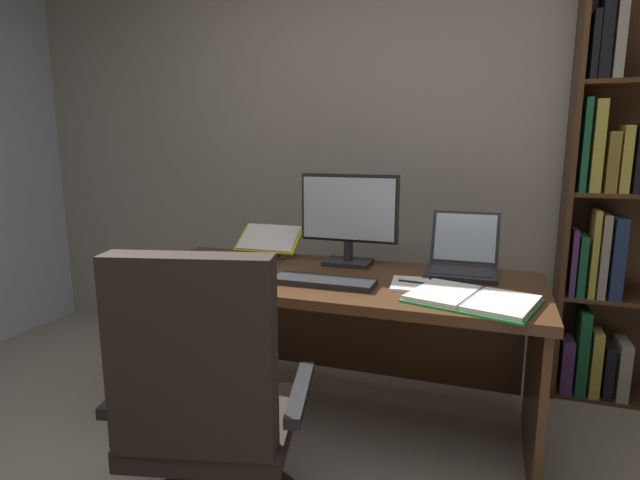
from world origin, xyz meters
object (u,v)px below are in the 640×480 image
at_px(monitor, 349,219).
at_px(notepad, 410,284).
at_px(bookshelf, 631,208).
at_px(laptop, 463,261).
at_px(pen, 415,282).
at_px(desk, 336,312).
at_px(office_chair, 209,427).
at_px(open_binder, 472,299).
at_px(computer_mouse, 258,273).
at_px(keyboard, 324,281).
at_px(reading_stand_with_book, 268,242).

height_order(monitor, notepad, monitor).
xyz_separation_m(bookshelf, laptop, (-0.75, -0.51, -0.21)).
bearing_deg(pen, monitor, 143.30).
relative_size(desk, laptop, 5.13).
height_order(office_chair, pen, office_chair).
distance_m(bookshelf, laptop, 0.93).
xyz_separation_m(open_binder, pen, (-0.23, 0.15, 0.00)).
distance_m(bookshelf, open_binder, 1.19).
height_order(computer_mouse, open_binder, computer_mouse).
bearing_deg(monitor, office_chair, -98.85).
relative_size(keyboard, reading_stand_with_book, 1.29).
distance_m(desk, monitor, 0.44).
xyz_separation_m(reading_stand_with_book, notepad, (0.78, -0.31, -0.07)).
bearing_deg(monitor, bookshelf, 22.23).
relative_size(desk, computer_mouse, 17.11).
relative_size(laptop, open_binder, 0.68).
bearing_deg(desk, laptop, 17.60).
xyz_separation_m(office_chair, keyboard, (0.16, 0.66, 0.31)).
distance_m(office_chair, pen, 0.98).
bearing_deg(office_chair, open_binder, 25.65).
height_order(desk, reading_stand_with_book, reading_stand_with_book).
distance_m(desk, computer_mouse, 0.42).
distance_m(open_binder, pen, 0.27).
distance_m(laptop, notepad, 0.34).
height_order(desk, office_chair, office_chair).
height_order(keyboard, reading_stand_with_book, reading_stand_with_book).
bearing_deg(open_binder, desk, 172.51).
bearing_deg(reading_stand_with_book, notepad, -21.83).
height_order(bookshelf, office_chair, bookshelf).
relative_size(laptop, pen, 2.48).
relative_size(monitor, computer_mouse, 4.54).
bearing_deg(open_binder, pen, 162.73).
height_order(desk, pen, pen).
height_order(laptop, keyboard, laptop).
distance_m(keyboard, reading_stand_with_book, 0.61).
height_order(monitor, computer_mouse, monitor).
bearing_deg(notepad, reading_stand_with_book, 158.17).
bearing_deg(laptop, pen, -120.94).
bearing_deg(open_binder, monitor, 160.57).
bearing_deg(laptop, notepad, -123.85).
bearing_deg(computer_mouse, notepad, 8.94).
relative_size(office_chair, computer_mouse, 9.65).
relative_size(desk, pen, 12.71).
xyz_separation_m(laptop, open_binder, (0.06, -0.43, -0.04)).
height_order(monitor, open_binder, monitor).
relative_size(bookshelf, open_binder, 4.14).
distance_m(office_chair, computer_mouse, 0.75).
xyz_separation_m(bookshelf, office_chair, (-1.44, -1.55, -0.56)).
relative_size(bookshelf, monitor, 4.47).
distance_m(office_chair, laptop, 1.30).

